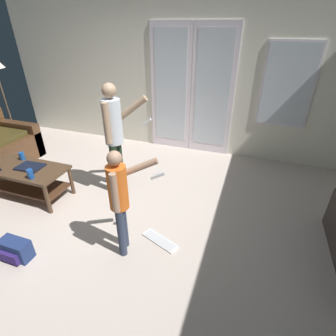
% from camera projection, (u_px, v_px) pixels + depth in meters
% --- Properties ---
extents(ground_plane, '(6.34, 4.72, 0.02)m').
position_uv_depth(ground_plane, '(102.00, 216.00, 3.24)').
color(ground_plane, beige).
extents(wall_back_with_doors, '(6.34, 0.09, 2.66)m').
position_uv_depth(wall_back_with_doors, '(169.00, 77.00, 4.49)').
color(wall_back_with_doors, silver).
rests_on(wall_back_with_doors, ground_plane).
extents(coffee_table, '(1.08, 0.53, 0.44)m').
position_uv_depth(coffee_table, '(28.00, 176.00, 3.46)').
color(coffee_table, '#4C3523').
rests_on(coffee_table, ground_plane).
extents(person_adult, '(0.57, 0.46, 1.51)m').
position_uv_depth(person_adult, '(114.00, 131.00, 3.31)').
color(person_adult, '#1D2D1D').
rests_on(person_adult, ground_plane).
extents(person_child, '(0.47, 0.42, 1.17)m').
position_uv_depth(person_child, '(120.00, 196.00, 2.41)').
color(person_child, '#30394D').
rests_on(person_child, ground_plane).
extents(backpack, '(0.32, 0.19, 0.22)m').
position_uv_depth(backpack, '(15.00, 250.00, 2.60)').
color(backpack, navy).
rests_on(backpack, ground_plane).
extents(loose_keyboard, '(0.46, 0.28, 0.02)m').
position_uv_depth(loose_keyboard, '(160.00, 240.00, 2.84)').
color(loose_keyboard, white).
rests_on(loose_keyboard, ground_plane).
extents(laptop_closed, '(0.35, 0.26, 0.02)m').
position_uv_depth(laptop_closed, '(30.00, 167.00, 3.39)').
color(laptop_closed, black).
rests_on(laptop_closed, coffee_table).
extents(cup_near_edge, '(0.07, 0.07, 0.12)m').
position_uv_depth(cup_near_edge, '(30.00, 174.00, 3.13)').
color(cup_near_edge, '#18499E').
rests_on(cup_near_edge, coffee_table).
extents(cup_by_laptop, '(0.07, 0.07, 0.11)m').
position_uv_depth(cup_by_laptop, '(22.00, 156.00, 3.58)').
color(cup_by_laptop, '#194B97').
rests_on(cup_by_laptop, coffee_table).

